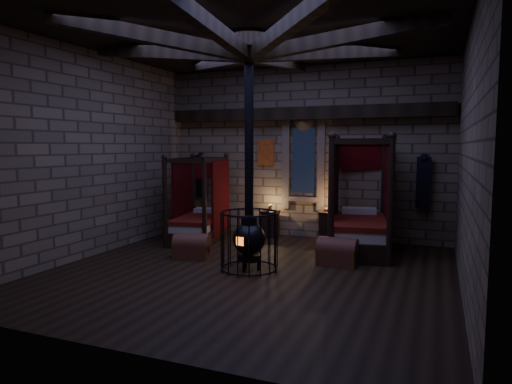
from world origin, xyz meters
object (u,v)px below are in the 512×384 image
at_px(bed_left, 200,220).
at_px(stove, 249,236).
at_px(trunk_left, 192,247).
at_px(bed_right, 359,224).
at_px(trunk_right, 337,253).

xyz_separation_m(bed_left, stove, (2.15, -2.04, 0.15)).
distance_m(trunk_left, stove, 1.54).
xyz_separation_m(bed_right, trunk_left, (-3.03, -1.92, -0.37)).
xyz_separation_m(trunk_left, trunk_right, (2.84, 0.57, 0.01)).
relative_size(trunk_left, stove, 0.20).
bearing_deg(bed_left, trunk_right, -26.57).
height_order(bed_right, stove, stove).
bearing_deg(trunk_left, stove, -29.76).
distance_m(trunk_left, trunk_right, 2.90).
relative_size(bed_right, trunk_left, 3.11).
relative_size(bed_right, stove, 0.61).
distance_m(bed_left, trunk_left, 1.82).
relative_size(bed_left, stove, 0.50).
distance_m(bed_left, stove, 2.97).
bearing_deg(bed_right, stove, -134.29).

